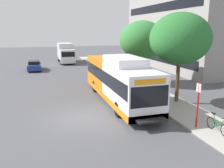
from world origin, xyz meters
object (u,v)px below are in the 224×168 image
parked_car_far_lane (34,65)px  transit_bus (118,80)px  street_tree_mid_block (142,40)px  street_tree_near_stop (180,39)px  bus_stop_sign_pole (198,102)px  bicycle_parked (218,125)px  box_truck_background (66,52)px

parked_car_far_lane → transit_bus: bearing=-69.3°
street_tree_mid_block → parked_car_far_lane: (-10.86, 12.12, -3.84)m
street_tree_near_stop → street_tree_mid_block: street_tree_near_stop is taller
bus_stop_sign_pole → parked_car_far_lane: (-9.01, 24.12, -0.99)m
street_tree_mid_block → parked_car_far_lane: size_ratio=1.41×
bicycle_parked → street_tree_near_stop: (1.03, 5.79, 4.34)m
bicycle_parked → transit_bus: bearing=111.9°
bus_stop_sign_pole → bicycle_parked: 1.59m
box_truck_background → street_tree_near_stop: bearing=-77.9°
bicycle_parked → bus_stop_sign_pole: bearing=124.8°
transit_bus → box_truck_background: 24.16m
street_tree_near_stop → box_truck_background: (-5.59, 26.03, -3.16)m
street_tree_mid_block → parked_car_far_lane: street_tree_mid_block is taller
transit_bus → bus_stop_sign_pole: (2.44, -6.76, -0.05)m
street_tree_near_stop → parked_car_far_lane: 22.45m
bus_stop_sign_pole → box_truck_background: box_truck_background is taller
bus_stop_sign_pole → box_truck_background: size_ratio=0.37×
bicycle_parked → box_truck_background: size_ratio=0.25×
box_truck_background → bicycle_parked: bearing=-81.8°
bicycle_parked → street_tree_near_stop: street_tree_near_stop is taller
street_tree_near_stop → box_truck_background: bearing=102.1°
street_tree_near_stop → parked_car_far_lane: (-10.70, 19.28, -4.24)m
bicycle_parked → parked_car_far_lane: (-9.66, 25.07, 0.10)m
bicycle_parked → street_tree_near_stop: bearing=79.9°
bicycle_parked → box_truck_background: bearing=98.2°
bus_stop_sign_pole → box_truck_background: bearing=97.2°
transit_bus → street_tree_near_stop: size_ratio=1.84×
parked_car_far_lane → box_truck_background: (5.11, 6.75, 1.08)m
bicycle_parked → street_tree_near_stop: size_ratio=0.26×
transit_bus → street_tree_mid_block: (4.29, 5.24, 2.79)m
street_tree_mid_block → parked_car_far_lane: bearing=131.8°
bicycle_parked → parked_car_far_lane: 26.86m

